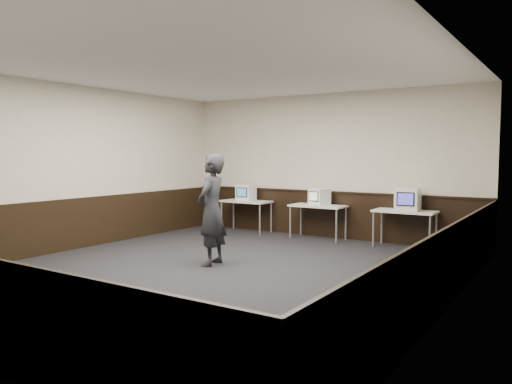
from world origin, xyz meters
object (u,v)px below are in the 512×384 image
(emac_center, at_px, (319,197))
(desk_left, at_px, (246,204))
(person, at_px, (212,210))
(desk_center, at_px, (318,208))
(desk_right, at_px, (405,214))
(emac_left, at_px, (246,193))
(emac_right, at_px, (408,199))

(emac_center, bearing_deg, desk_left, -162.74)
(emac_center, relative_size, person, 0.25)
(desk_left, distance_m, desk_center, 1.90)
(desk_right, distance_m, emac_left, 3.82)
(desk_left, xyz_separation_m, emac_left, (-0.01, 0.02, 0.26))
(desk_right, relative_size, person, 0.65)
(desk_right, xyz_separation_m, emac_left, (-3.81, 0.02, 0.26))
(desk_center, height_order, emac_right, emac_right)
(desk_center, relative_size, emac_left, 2.74)
(emac_left, height_order, emac_right, emac_right)
(desk_left, height_order, desk_right, same)
(emac_left, xyz_separation_m, emac_center, (1.92, 0.03, -0.01))
(desk_center, distance_m, emac_left, 1.93)
(emac_center, bearing_deg, desk_right, 14.68)
(person, bearing_deg, emac_left, -166.02)
(desk_left, distance_m, person, 3.63)
(desk_left, bearing_deg, person, -64.95)
(desk_center, xyz_separation_m, emac_right, (1.96, -0.02, 0.30))
(emac_left, distance_m, emac_right, 3.87)
(emac_center, height_order, emac_right, emac_right)
(desk_left, distance_m, emac_right, 3.87)
(emac_left, bearing_deg, desk_right, -4.76)
(emac_left, distance_m, emac_center, 1.92)
(desk_left, height_order, person, person)
(emac_left, bearing_deg, desk_center, -5.01)
(emac_left, bearing_deg, person, -69.37)
(desk_center, bearing_deg, emac_right, -0.71)
(desk_left, xyz_separation_m, desk_center, (1.90, 0.00, 0.00))
(desk_right, height_order, emac_left, emac_left)
(desk_center, bearing_deg, person, -96.38)
(emac_left, relative_size, emac_center, 0.95)
(emac_center, distance_m, person, 3.34)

